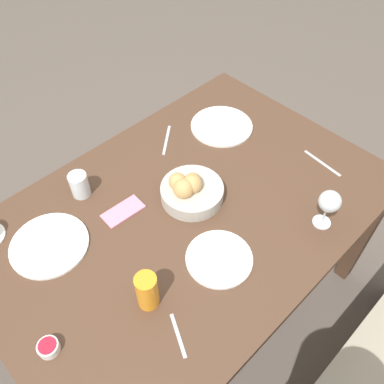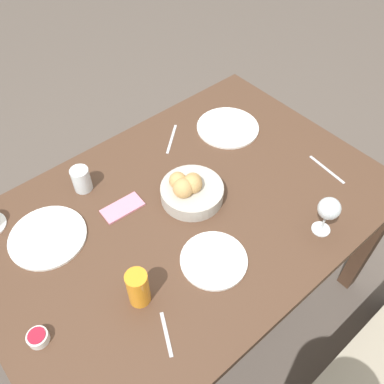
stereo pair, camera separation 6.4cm
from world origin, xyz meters
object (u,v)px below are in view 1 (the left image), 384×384
Objects in this scene: plate_near_left at (222,126)px; spoon_coffee at (178,335)px; cell_phone at (123,211)px; plate_far_center at (219,259)px; juice_glass at (147,291)px; plate_near_right at (49,245)px; wine_glass at (329,202)px; fork_silver at (322,163)px; jam_bowl_berry at (48,347)px; water_tumbler at (79,185)px; knife_silver at (167,140)px; bread_basket at (190,190)px.

plate_near_left is 2.12× the size of spoon_coffee.
plate_far_center is at bearing 105.38° from cell_phone.
juice_glass is at bearing 64.38° from cell_phone.
plate_near_left is 1.01× the size of plate_near_right.
wine_glass is 0.32m from fork_silver.
jam_bowl_berry is at bearing -17.03° from wine_glass.
plate_far_center is 3.63× the size of jam_bowl_berry.
juice_glass is 2.23× the size of jam_bowl_berry.
juice_glass reaches higher than water_tumbler.
plate_far_center is 0.61m from knife_silver.
cell_phone is (0.47, -0.52, -0.11)m from wine_glass.
juice_glass is 0.66m from wine_glass.
juice_glass is at bearing 43.78° from knife_silver.
plate_far_center is at bearing 106.00° from water_tumbler.
water_tumbler is at bearing -9.15° from plate_near_left.
water_tumbler is 0.63× the size of cell_phone.
plate_near_right is 1.07m from fork_silver.
plate_near_left is at bearing 170.85° from water_tumbler.
plate_near_right reaches higher than spoon_coffee.
bread_basket reaches higher than spoon_coffee.
jam_bowl_berry is at bearing 46.79° from water_tumbler.
plate_near_right is at bearing -12.66° from cell_phone.
fork_silver is 0.89m from spoon_coffee.
plate_near_left is (-0.38, -0.19, -0.04)m from bread_basket.
bread_basket reaches higher than cell_phone.
plate_near_left is 0.93m from spoon_coffee.
plate_near_right is 2.74× the size of water_tumbler.
wine_glass reaches higher than bread_basket.
plate_far_center is 2.30× the size of water_tumbler.
plate_far_center is 1.63× the size of juice_glass.
knife_silver is at bearing -154.44° from cell_phone.
plate_near_right is at bearing -79.21° from spoon_coffee.
water_tumbler is 0.54× the size of fork_silver.
fork_silver is at bearing 156.93° from plate_near_right.
water_tumbler is (0.65, -0.10, 0.04)m from plate_near_left.
wine_glass is (-0.73, 0.58, 0.11)m from plate_near_right.
plate_near_left is 0.66m from water_tumbler.
knife_silver is at bearing -169.58° from plate_near_right.
fork_silver is at bearing 154.33° from bread_basket.
plate_near_right is 1.19× the size of plate_far_center.
fork_silver is at bearing 174.28° from jam_bowl_berry.
plate_near_right is at bearing -38.49° from wine_glass.
plate_far_center is 0.58m from water_tumbler.
wine_glass is at bearing 78.02° from plate_near_left.
water_tumbler is (-0.10, -0.50, -0.02)m from juice_glass.
plate_near_left is at bearing -173.08° from cell_phone.
cell_phone is at bearing -109.51° from spoon_coffee.
jam_bowl_berry is 0.36m from spoon_coffee.
jam_bowl_berry is (0.67, 0.12, -0.03)m from bread_basket.
wine_glass is 2.56× the size of jam_bowl_berry.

